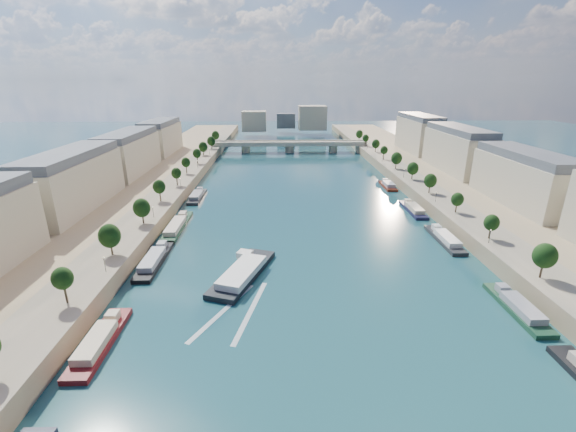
{
  "coord_description": "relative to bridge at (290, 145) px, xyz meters",
  "views": [
    {
      "loc": [
        -9.64,
        -57.08,
        50.4
      ],
      "look_at": [
        -5.79,
        70.62,
        5.0
      ],
      "focal_mm": 24.0,
      "sensor_mm": 36.0,
      "label": 1
    }
  ],
  "objects": [
    {
      "name": "moored_barges_right",
      "position": [
        45.5,
        -173.79,
        -4.24
      ],
      "size": [
        5.0,
        157.35,
        3.6
      ],
      "color": "black",
      "rests_on": "ground"
    },
    {
      "name": "moored_barges_left",
      "position": [
        -45.5,
        -181.89,
        -4.24
      ],
      "size": [
        5.0,
        158.93,
        3.6
      ],
      "color": "black",
      "rests_on": "ground"
    },
    {
      "name": "trees_right",
      "position": [
        55.0,
        -114.85,
        5.39
      ],
      "size": [
        4.8,
        268.8,
        8.26
      ],
      "color": "#382B1E",
      "rests_on": "ground"
    },
    {
      "name": "quay_right",
      "position": [
        72.0,
        -124.85,
        -2.58
      ],
      "size": [
        44.0,
        520.0,
        5.0
      ],
      "primitive_type": "cube",
      "color": "#9E8460",
      "rests_on": "ground"
    },
    {
      "name": "pave_right",
      "position": [
        57.0,
        -124.85,
        -0.03
      ],
      "size": [
        14.0,
        520.0,
        0.1
      ],
      "primitive_type": "cube",
      "color": "gray",
      "rests_on": "quay_right"
    },
    {
      "name": "bridge",
      "position": [
        0.0,
        0.0,
        0.0
      ],
      "size": [
        112.0,
        12.0,
        8.15
      ],
      "color": "#C1B79E",
      "rests_on": "ground"
    },
    {
      "name": "skyline",
      "position": [
        3.19,
        94.67,
        9.57
      ],
      "size": [
        79.0,
        42.0,
        22.0
      ],
      "color": "#BBB290",
      "rests_on": "ground"
    },
    {
      "name": "trees_left",
      "position": [
        -55.0,
        -122.85,
        5.39
      ],
      "size": [
        4.8,
        268.8,
        8.26
      ],
      "color": "#382B1E",
      "rests_on": "ground"
    },
    {
      "name": "buildings_right",
      "position": [
        85.0,
        -112.85,
        11.37
      ],
      "size": [
        16.0,
        226.0,
        23.2
      ],
      "color": "#BBB290",
      "rests_on": "ground"
    },
    {
      "name": "lamps_right",
      "position": [
        52.5,
        -119.85,
        2.7
      ],
      "size": [
        0.36,
        200.36,
        4.28
      ],
      "color": "black",
      "rests_on": "ground"
    },
    {
      "name": "wake",
      "position": [
        -19.12,
        -205.29,
        -5.06
      ],
      "size": [
        16.23,
        25.63,
        0.04
      ],
      "color": "silver",
      "rests_on": "ground"
    },
    {
      "name": "lamps_left",
      "position": [
        -52.5,
        -134.85,
        2.7
      ],
      "size": [
        0.36,
        200.36,
        4.28
      ],
      "color": "black",
      "rests_on": "ground"
    },
    {
      "name": "quay_left",
      "position": [
        -72.0,
        -124.85,
        -2.58
      ],
      "size": [
        44.0,
        520.0,
        5.0
      ],
      "primitive_type": "cube",
      "color": "#9E8460",
      "rests_on": "ground"
    },
    {
      "name": "ground",
      "position": [
        0.0,
        -124.85,
        -5.08
      ],
      "size": [
        700.0,
        700.0,
        0.0
      ],
      "primitive_type": "plane",
      "color": "#0B2232",
      "rests_on": "ground"
    },
    {
      "name": "tour_barge",
      "position": [
        -19.12,
        -188.71,
        -3.98
      ],
      "size": [
        17.38,
        29.75,
        3.89
      ],
      "rotation": [
        0.0,
        0.0,
        -0.34
      ],
      "color": "black",
      "rests_on": "ground"
    },
    {
      "name": "buildings_left",
      "position": [
        -85.0,
        -112.85,
        11.37
      ],
      "size": [
        16.0,
        226.0,
        23.2
      ],
      "color": "#BBB290",
      "rests_on": "ground"
    },
    {
      "name": "pave_left",
      "position": [
        -57.0,
        -124.85,
        -0.03
      ],
      "size": [
        14.0,
        520.0,
        0.1
      ],
      "primitive_type": "cube",
      "color": "gray",
      "rests_on": "quay_left"
    }
  ]
}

